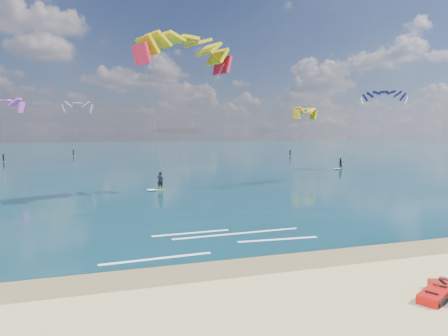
# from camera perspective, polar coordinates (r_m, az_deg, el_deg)

# --- Properties ---
(ground) EXTENTS (320.00, 320.00, 0.00)m
(ground) POSITION_cam_1_polar(r_m,az_deg,el_deg) (53.28, -10.99, -1.01)
(ground) COLOR tan
(ground) RESTS_ON ground
(wet_sand_strip) EXTENTS (320.00, 2.40, 0.01)m
(wet_sand_strip) POSITION_cam_1_polar(r_m,az_deg,el_deg) (17.66, 2.85, -13.82)
(wet_sand_strip) COLOR olive
(wet_sand_strip) RESTS_ON ground
(sea) EXTENTS (320.00, 200.00, 0.04)m
(sea) POSITION_cam_1_polar(r_m,az_deg,el_deg) (116.94, -14.47, 2.33)
(sea) COLOR #092C33
(sea) RESTS_ON ground
(packed_kite_left) EXTENTS (2.82, 2.11, 0.37)m
(packed_kite_left) POSITION_cam_1_polar(r_m,az_deg,el_deg) (16.56, 28.35, -15.81)
(packed_kite_left) COLOR red
(packed_kite_left) RESTS_ON ground
(kitesurfer_main) EXTENTS (9.30, 8.35, 15.31)m
(kitesurfer_main) POSITION_cam_1_polar(r_m,az_deg,el_deg) (36.64, -7.32, 8.75)
(kitesurfer_main) COLOR #CBE71B
(kitesurfer_main) RESTS_ON sea
(kitesurfer_far) EXTENTS (10.26, 6.24, 12.72)m
(kitesurfer_far) POSITION_cam_1_polar(r_m,az_deg,el_deg) (63.20, 19.25, 5.82)
(kitesurfer_far) COLOR #88B41B
(kitesurfer_far) RESTS_ON sea
(shoreline_foam) EXTENTS (11.38, 4.44, 0.01)m
(shoreline_foam) POSITION_cam_1_polar(r_m,az_deg,el_deg) (21.47, -0.67, -10.20)
(shoreline_foam) COLOR white
(shoreline_foam) RESTS_ON ground
(distant_kites) EXTENTS (77.64, 34.23, 11.98)m
(distant_kites) POSITION_cam_1_polar(r_m,az_deg,el_deg) (91.68, -18.74, 4.99)
(distant_kites) COLOR #A39FA8
(distant_kites) RESTS_ON ground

